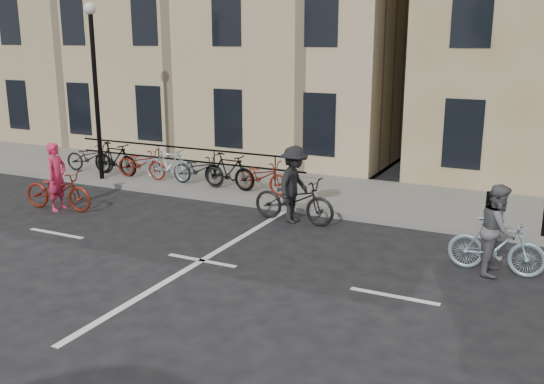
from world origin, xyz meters
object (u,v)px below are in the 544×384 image
at_px(cyclist_pink, 58,187).
at_px(cyclist_grey, 497,238).
at_px(cyclist_dark, 294,193).
at_px(lamp_post, 94,70).

height_order(cyclist_pink, cyclist_grey, cyclist_pink).
bearing_deg(cyclist_dark, cyclist_grey, -103.11).
xyz_separation_m(cyclist_grey, cyclist_dark, (-4.86, 1.34, 0.04)).
bearing_deg(lamp_post, cyclist_grey, -11.59).
distance_m(cyclist_pink, cyclist_dark, 6.28).
bearing_deg(cyclist_pink, cyclist_grey, -94.78).
relative_size(lamp_post, cyclist_pink, 2.53).
relative_size(cyclist_pink, cyclist_grey, 1.14).
distance_m(lamp_post, cyclist_pink, 4.17).
relative_size(lamp_post, cyclist_grey, 2.89).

